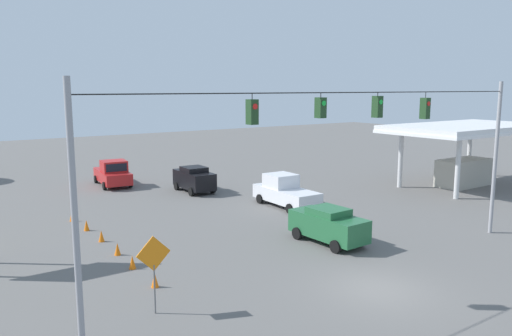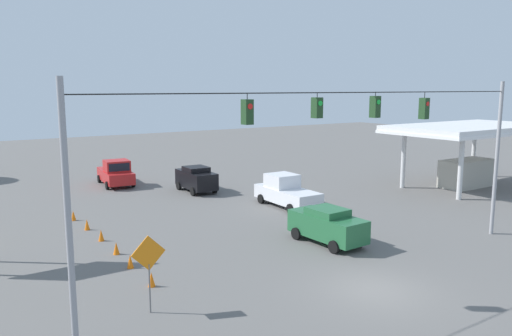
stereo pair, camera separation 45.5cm
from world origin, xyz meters
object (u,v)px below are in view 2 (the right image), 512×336
Objects in this scene: pickup_truck_white_oncoming_far at (286,192)px; work_zone_sign at (149,259)px; sedan_green_crossing_near at (327,225)px; traffic_cone_third at (116,248)px; traffic_cone_nearest at (151,279)px; overhead_signal_span at (347,151)px; sedan_black_oncoming_deep at (196,179)px; gas_station at (469,142)px; traffic_cone_fifth at (87,225)px; traffic_cone_second at (130,261)px; pickup_truck_red_withflow_deep at (116,173)px; traffic_cone_farthest at (73,216)px; traffic_cone_fourth at (101,235)px.

work_zone_sign is at bearing 36.73° from pickup_truck_white_oncoming_far.
sedan_green_crossing_near is 10.52m from traffic_cone_third.
traffic_cone_nearest is at bearing 2.37° from sedan_green_crossing_near.
sedan_black_oncoming_deep is at bearing -97.95° from overhead_signal_span.
traffic_cone_third is 29.14m from gas_station.
traffic_cone_third and traffic_cone_fifth have the same top height.
sedan_black_oncoming_deep is 0.30× the size of gas_station.
gas_station is at bearing -174.35° from traffic_cone_second.
pickup_truck_white_oncoming_far is 8.60× the size of traffic_cone_nearest.
traffic_cone_farthest is at bearing 58.87° from pickup_truck_red_withflow_deep.
pickup_truck_red_withflow_deep reaches higher than sedan_green_crossing_near.
traffic_cone_farthest is (12.91, -4.11, -0.67)m from pickup_truck_white_oncoming_far.
pickup_truck_white_oncoming_far is at bearing -156.49° from traffic_cone_second.
traffic_cone_second is at bearing -101.31° from work_zone_sign.
gas_station is 4.75× the size of work_zone_sign.
pickup_truck_white_oncoming_far is 1.21× the size of sedan_green_crossing_near.
pickup_truck_red_withflow_deep is 8.53× the size of traffic_cone_fifth.
sedan_black_oncoming_deep is 0.94× the size of sedan_green_crossing_near.
traffic_cone_farthest is (0.14, -2.51, 0.00)m from traffic_cone_fifth.
traffic_cone_second is at bearing 88.67° from traffic_cone_fourth.
traffic_cone_nearest is 2.92m from work_zone_sign.
pickup_truck_red_withflow_deep is 7.33m from sedan_black_oncoming_deep.
pickup_truck_white_oncoming_far is (-2.86, 7.65, -0.03)m from sedan_black_oncoming_deep.
traffic_cone_fourth is 1.00× the size of traffic_cone_fifth.
work_zone_sign reaches higher than traffic_cone_fifth.
traffic_cone_nearest is (9.69, 0.40, -0.66)m from sedan_green_crossing_near.
traffic_cone_nearest is 12.18m from traffic_cone_farthest.
pickup_truck_red_withflow_deep is 22.37m from traffic_cone_nearest.
traffic_cone_nearest is at bearing 10.46° from gas_station.
pickup_truck_red_withflow_deep is 1.84× the size of work_zone_sign.
pickup_truck_white_oncoming_far is at bearing -147.84° from traffic_cone_nearest.
traffic_cone_farthest is (0.08, -9.69, 0.00)m from traffic_cone_second.
traffic_cone_second and traffic_cone_fifth have the same top height.
traffic_cone_second is 29.35m from gas_station.
traffic_cone_fifth is at bearing -90.45° from traffic_cone_second.
traffic_cone_nearest is (9.98, 15.72, -0.70)m from sedan_black_oncoming_deep.
sedan_green_crossing_near is at bearing 144.70° from traffic_cone_fourth.
overhead_signal_span reaches higher than pickup_truck_red_withflow_deep.
gas_station is at bearing 166.81° from traffic_cone_farthest.
sedan_black_oncoming_deep is at bearing -131.77° from traffic_cone_third.
traffic_cone_fifth is (-0.06, -9.67, 0.00)m from traffic_cone_nearest.
work_zone_sign is at bearing 78.69° from traffic_cone_second.
work_zone_sign reaches higher than pickup_truck_red_withflow_deep.
pickup_truck_white_oncoming_far reaches higher than sedan_green_crossing_near.
traffic_cone_farthest is (0.19, -5.00, 0.00)m from traffic_cone_fourth.
gas_station is (-16.19, 2.71, 2.68)m from pickup_truck_white_oncoming_far.
sedan_black_oncoming_deep is (-4.33, 5.91, 0.03)m from pickup_truck_red_withflow_deep.
work_zone_sign is at bearing 14.16° from gas_station.
pickup_truck_white_oncoming_far is 8.60× the size of traffic_cone_fifth.
traffic_cone_third is (-0.09, -4.65, 0.00)m from traffic_cone_nearest.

